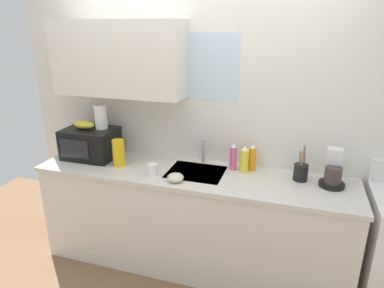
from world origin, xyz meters
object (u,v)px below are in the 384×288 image
(paper_towel_roll, at_px, (101,117))
(small_bowl, at_px, (175,178))
(mug_white, at_px, (153,169))
(banana_bunch, at_px, (84,125))
(microwave, at_px, (91,143))
(cereal_canister, at_px, (119,153))
(dish_soap_bottle_yellow, at_px, (244,160))
(dish_soap_bottle_pink, at_px, (233,157))
(dish_soap_bottle_orange, at_px, (252,158))
(coffee_maker, at_px, (333,172))
(utensil_crock, at_px, (301,172))

(paper_towel_roll, height_order, small_bowl, paper_towel_roll)
(mug_white, xyz_separation_m, small_bowl, (0.22, -0.06, -0.02))
(banana_bunch, relative_size, paper_towel_roll, 0.91)
(microwave, bearing_deg, cereal_canister, -16.13)
(microwave, distance_m, dish_soap_bottle_yellow, 1.40)
(dish_soap_bottle_pink, distance_m, dish_soap_bottle_yellow, 0.10)
(paper_towel_roll, relative_size, small_bowl, 1.69)
(paper_towel_roll, xyz_separation_m, dish_soap_bottle_orange, (1.35, 0.10, -0.27))
(dish_soap_bottle_pink, xyz_separation_m, cereal_canister, (-0.95, -0.22, 0.01))
(coffee_maker, height_order, utensil_crock, utensil_crock)
(utensil_crock, bearing_deg, dish_soap_bottle_orange, 168.06)
(banana_bunch, xyz_separation_m, mug_white, (0.74, -0.19, -0.26))
(utensil_crock, relative_size, small_bowl, 2.28)
(dish_soap_bottle_yellow, height_order, small_bowl, dish_soap_bottle_yellow)
(utensil_crock, bearing_deg, banana_bunch, -177.89)
(small_bowl, bearing_deg, microwave, 164.78)
(paper_towel_roll, bearing_deg, dish_soap_bottle_orange, 4.36)
(cereal_canister, xyz_separation_m, mug_white, (0.35, -0.09, -0.07))
(banana_bunch, distance_m, dish_soap_bottle_orange, 1.52)
(small_bowl, bearing_deg, dish_soap_bottle_pink, 44.28)
(microwave, distance_m, coffee_maker, 2.07)
(coffee_maker, xyz_separation_m, small_bowl, (-1.16, -0.31, -0.07))
(dish_soap_bottle_yellow, xyz_separation_m, utensil_crock, (0.45, -0.02, -0.04))
(utensil_crock, bearing_deg, dish_soap_bottle_yellow, 177.13)
(dish_soap_bottle_yellow, bearing_deg, paper_towel_roll, -178.13)
(coffee_maker, height_order, cereal_canister, coffee_maker)
(microwave, xyz_separation_m, cereal_canister, (0.34, -0.10, -0.02))
(banana_bunch, height_order, coffee_maker, banana_bunch)
(banana_bunch, distance_m, paper_towel_roll, 0.18)
(microwave, xyz_separation_m, banana_bunch, (-0.05, 0.00, 0.17))
(dish_soap_bottle_yellow, distance_m, mug_white, 0.76)
(dish_soap_bottle_orange, bearing_deg, banana_bunch, -174.17)
(microwave, relative_size, dish_soap_bottle_orange, 1.97)
(dish_soap_bottle_yellow, bearing_deg, mug_white, -158.01)
(banana_bunch, height_order, dish_soap_bottle_pink, banana_bunch)
(banana_bunch, relative_size, dish_soap_bottle_pink, 0.86)
(coffee_maker, distance_m, mug_white, 1.40)
(microwave, xyz_separation_m, dish_soap_bottle_orange, (1.45, 0.15, -0.03))
(dish_soap_bottle_orange, relative_size, mug_white, 2.46)
(small_bowl, bearing_deg, coffee_maker, 14.92)
(utensil_crock, height_order, small_bowl, utensil_crock)
(paper_towel_roll, height_order, cereal_canister, paper_towel_roll)
(dish_soap_bottle_orange, height_order, cereal_canister, dish_soap_bottle_orange)
(coffee_maker, distance_m, cereal_canister, 1.74)
(paper_towel_roll, relative_size, dish_soap_bottle_yellow, 0.96)
(microwave, bearing_deg, banana_bunch, 178.20)
(dish_soap_bottle_orange, bearing_deg, mug_white, -155.57)
(coffee_maker, bearing_deg, small_bowl, -165.08)
(banana_bunch, distance_m, coffee_maker, 2.13)
(dish_soap_bottle_yellow, bearing_deg, cereal_canister, -169.64)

